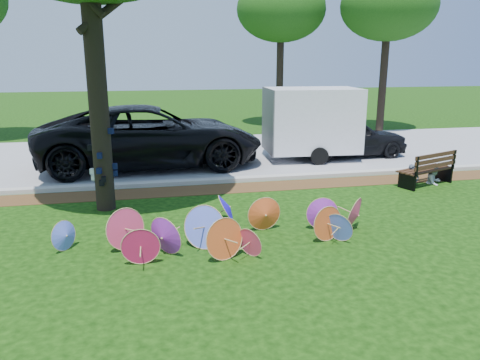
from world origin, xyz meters
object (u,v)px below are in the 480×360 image
Objects in this scene: parasol_pile at (231,226)px; black_van at (151,136)px; cargo_trailer at (312,120)px; park_bench at (425,168)px; person_left at (413,165)px; dark_pickup at (347,137)px; person_right at (435,165)px.

parasol_pile is 0.88× the size of black_van.
park_bench is (1.94, -3.96, -0.91)m from cargo_trailer.
person_left is at bearing -120.94° from black_van.
park_bench is (6.16, 3.15, 0.11)m from parasol_pile.
cargo_trailer is (-1.40, -0.14, 0.66)m from dark_pickup.
cargo_trailer is 2.84× the size of person_right.
cargo_trailer is at bearing -92.00° from black_van.
black_van reaches higher than person_right.
person_left is (0.20, -4.05, -0.16)m from dark_pickup.
person_left is at bearing 158.31° from person_right.
black_van is 6.95m from dark_pickup.
parasol_pile is at bearing -142.77° from person_left.
park_bench is (0.55, -4.10, -0.26)m from dark_pickup.
cargo_trailer is (5.55, 0.06, 0.39)m from black_van.
cargo_trailer reaches higher than person_left.
cargo_trailer is at bearing 93.45° from dark_pickup.
person_right is (7.84, -3.84, -0.45)m from black_van.
parasol_pile is at bearing -173.86° from park_bench.
cargo_trailer is at bearing 95.25° from park_bench.
black_van reaches higher than park_bench.
park_bench is (7.49, -3.89, -0.53)m from black_van.
dark_pickup is at bearing 101.18° from person_left.
person_left is (-0.35, 0.05, 0.09)m from park_bench.
park_bench is 1.60× the size of person_left.
person_left reaches higher than person_right.
dark_pickup is 3.90× the size of person_right.
person_right is at bearing -12.80° from park_bench.
black_van is at bearing 132.18° from person_right.
black_van is 1.68× the size of dark_pickup.
parasol_pile is 7.26m from person_right.
cargo_trailer is 1.71× the size of park_bench.
dark_pickup is (6.94, 0.20, -0.27)m from black_van.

